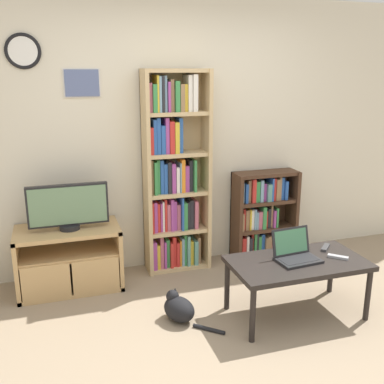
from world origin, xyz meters
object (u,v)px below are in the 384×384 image
(remote_near_laptop, at_px, (338,257))
(laptop, at_px, (295,252))
(bookshelf_tall, at_px, (174,176))
(remote_far_from_laptop, at_px, (325,247))
(television, at_px, (68,207))
(coffee_table, at_px, (298,266))
(cat, at_px, (178,308))
(tv_stand, at_px, (69,258))
(bookshelf_short, at_px, (261,215))

(remote_near_laptop, bearing_deg, laptop, 119.21)
(bookshelf_tall, relative_size, remote_near_laptop, 13.26)
(remote_near_laptop, xyz_separation_m, remote_far_from_laptop, (0.02, 0.20, 0.00))
(bookshelf_tall, bearing_deg, television, -170.86)
(bookshelf_tall, bearing_deg, coffee_table, -59.40)
(coffee_table, distance_m, remote_far_from_laptop, 0.39)
(coffee_table, relative_size, remote_far_from_laptop, 7.48)
(cat, bearing_deg, tv_stand, 107.88)
(television, height_order, remote_near_laptop, television)
(tv_stand, distance_m, bookshelf_tall, 1.22)
(tv_stand, relative_size, coffee_table, 0.84)
(television, xyz_separation_m, bookshelf_short, (1.96, 0.17, -0.33))
(laptop, xyz_separation_m, remote_near_laptop, (0.34, -0.09, -0.05))
(tv_stand, bearing_deg, laptop, -30.10)
(tv_stand, xyz_separation_m, bookshelf_short, (1.98, 0.16, 0.16))
(television, relative_size, laptop, 1.93)
(bookshelf_short, xyz_separation_m, coffee_table, (-0.26, -1.18, -0.02))
(tv_stand, height_order, television, television)
(tv_stand, height_order, laptop, laptop)
(tv_stand, distance_m, remote_far_from_laptop, 2.25)
(bookshelf_tall, bearing_deg, tv_stand, -171.64)
(bookshelf_short, bearing_deg, laptop, -103.30)
(bookshelf_short, height_order, cat, bookshelf_short)
(remote_near_laptop, xyz_separation_m, cat, (-1.26, 0.26, -0.38))
(bookshelf_tall, xyz_separation_m, cat, (-0.24, -0.97, -0.84))
(bookshelf_short, xyz_separation_m, remote_near_laptop, (0.07, -1.23, 0.03))
(remote_far_from_laptop, bearing_deg, bookshelf_tall, 0.76)
(laptop, bearing_deg, television, 144.88)
(laptop, bearing_deg, tv_stand, 144.97)
(cat, bearing_deg, laptop, -36.24)
(remote_near_laptop, distance_m, remote_far_from_laptop, 0.20)
(television, bearing_deg, remote_far_from_laptop, -22.92)
(bookshelf_tall, height_order, remote_far_from_laptop, bookshelf_tall)
(remote_far_from_laptop, bearing_deg, coffee_table, 68.30)
(coffee_table, xyz_separation_m, remote_near_laptop, (0.33, -0.05, 0.06))
(bookshelf_short, bearing_deg, remote_near_laptop, -86.71)
(television, relative_size, remote_far_from_laptop, 4.78)
(bookshelf_tall, relative_size, cat, 3.97)
(remote_near_laptop, relative_size, remote_far_from_laptop, 1.01)
(bookshelf_tall, relative_size, remote_far_from_laptop, 13.44)
(laptop, bearing_deg, remote_far_from_laptop, 12.80)
(cat, bearing_deg, television, 107.37)
(remote_far_from_laptop, bearing_deg, television, 22.27)
(bookshelf_tall, xyz_separation_m, remote_near_laptop, (1.03, -1.23, -0.46))
(bookshelf_short, bearing_deg, bookshelf_tall, -179.62)
(bookshelf_tall, distance_m, coffee_table, 1.46)
(bookshelf_tall, distance_m, cat, 1.31)
(tv_stand, bearing_deg, remote_far_from_laptop, -22.93)
(tv_stand, relative_size, television, 1.32)
(remote_near_laptop, bearing_deg, bookshelf_short, 46.73)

